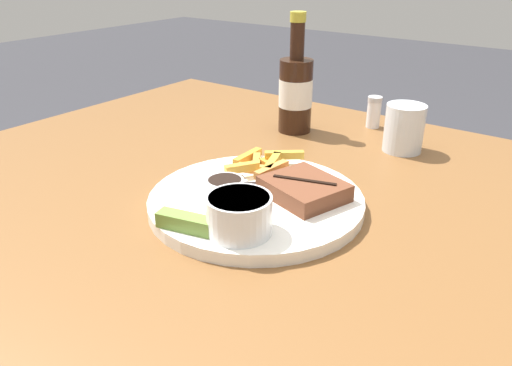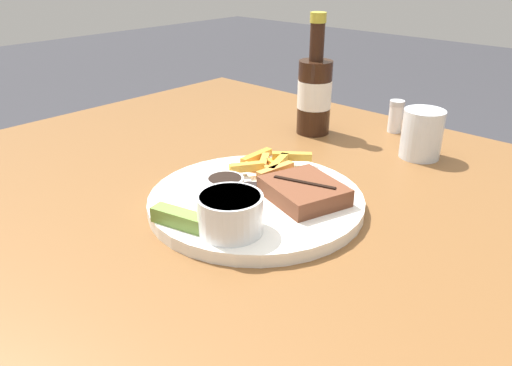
# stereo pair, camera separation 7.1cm
# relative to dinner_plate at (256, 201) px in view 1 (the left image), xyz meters

# --- Properties ---
(dining_table) EXTENTS (1.24, 1.04, 0.73)m
(dining_table) POSITION_rel_dinner_plate_xyz_m (0.00, 0.00, -0.09)
(dining_table) COLOR brown
(dining_table) RESTS_ON ground_plane
(dinner_plate) EXTENTS (0.31, 0.31, 0.02)m
(dinner_plate) POSITION_rel_dinner_plate_xyz_m (0.00, 0.00, 0.00)
(dinner_plate) COLOR white
(dinner_plate) RESTS_ON dining_table
(steak_portion) EXTENTS (0.13, 0.12, 0.03)m
(steak_portion) POSITION_rel_dinner_plate_xyz_m (0.06, 0.04, 0.02)
(steak_portion) COLOR brown
(steak_portion) RESTS_ON dinner_plate
(fries_pile) EXTENTS (0.11, 0.13, 0.02)m
(fries_pile) POSITION_rel_dinner_plate_xyz_m (-0.04, 0.08, 0.02)
(fries_pile) COLOR orange
(fries_pile) RESTS_ON dinner_plate
(coleslaw_cup) EXTENTS (0.08, 0.08, 0.05)m
(coleslaw_cup) POSITION_rel_dinner_plate_xyz_m (0.04, -0.09, 0.04)
(coleslaw_cup) COLOR white
(coleslaw_cup) RESTS_ON dinner_plate
(dipping_sauce_cup) EXTENTS (0.05, 0.05, 0.03)m
(dipping_sauce_cup) POSITION_rel_dinner_plate_xyz_m (-0.03, -0.03, 0.02)
(dipping_sauce_cup) COLOR silver
(dipping_sauce_cup) RESTS_ON dinner_plate
(pickle_spear) EXTENTS (0.08, 0.04, 0.02)m
(pickle_spear) POSITION_rel_dinner_plate_xyz_m (-0.01, -0.13, 0.02)
(pickle_spear) COLOR olive
(pickle_spear) RESTS_ON dinner_plate
(fork_utensil) EXTENTS (0.12, 0.08, 0.00)m
(fork_utensil) POSITION_rel_dinner_plate_xyz_m (-0.07, 0.04, 0.01)
(fork_utensil) COLOR #B7B7BC
(fork_utensil) RESTS_ON dinner_plate
(knife_utensil) EXTENTS (0.13, 0.13, 0.01)m
(knife_utensil) POSITION_rel_dinner_plate_xyz_m (0.01, 0.04, 0.01)
(knife_utensil) COLOR #B7B7BC
(knife_utensil) RESTS_ON dinner_plate
(beer_bottle) EXTENTS (0.07, 0.07, 0.23)m
(beer_bottle) POSITION_rel_dinner_plate_xyz_m (-0.14, 0.32, 0.07)
(beer_bottle) COLOR black
(beer_bottle) RESTS_ON dining_table
(drinking_glass) EXTENTS (0.07, 0.07, 0.09)m
(drinking_glass) POSITION_rel_dinner_plate_xyz_m (0.08, 0.34, 0.03)
(drinking_glass) COLOR silver
(drinking_glass) RESTS_ON dining_table
(salt_shaker) EXTENTS (0.03, 0.03, 0.07)m
(salt_shaker) POSITION_rel_dinner_plate_xyz_m (-0.02, 0.43, 0.02)
(salt_shaker) COLOR white
(salt_shaker) RESTS_ON dining_table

